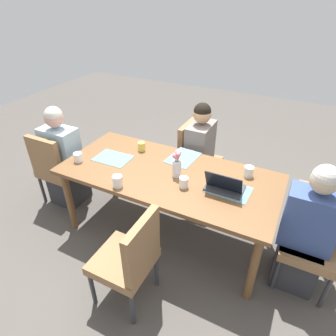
{
  "coord_description": "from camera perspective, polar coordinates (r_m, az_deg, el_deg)",
  "views": [
    {
      "loc": [
        1.01,
        -2.0,
        2.24
      ],
      "look_at": [
        0.0,
        0.0,
        0.81
      ],
      "focal_mm": 30.62,
      "sensor_mm": 36.0,
      "label": 1
    }
  ],
  "objects": [
    {
      "name": "placemat_head_left_left_far",
      "position": [
        2.96,
        -10.9,
        1.95
      ],
      "size": [
        0.36,
        0.27,
        0.0
      ],
      "primitive_type": "cube",
      "rotation": [
        0.0,
        0.0,
        0.02
      ],
      "color": "slate",
      "rests_on": "dining_table"
    },
    {
      "name": "dining_table",
      "position": [
        2.73,
        -0.0,
        -2.26
      ],
      "size": [
        2.05,
        0.94,
        0.76
      ],
      "color": "brown",
      "rests_on": "ground_plane"
    },
    {
      "name": "chair_near_right_near",
      "position": [
        2.3,
        -7.5,
        -17.14
      ],
      "size": [
        0.44,
        0.44,
        0.9
      ],
      "color": "olive",
      "rests_on": "ground_plane"
    },
    {
      "name": "flower_vase",
      "position": [
        2.58,
        1.78,
        0.91
      ],
      "size": [
        0.08,
        0.1,
        0.25
      ],
      "color": "silver",
      "rests_on": "dining_table"
    },
    {
      "name": "placemat_far_left_mid",
      "position": [
        2.92,
        2.99,
        2.09
      ],
      "size": [
        0.29,
        0.38,
        0.0
      ],
      "primitive_type": "cube",
      "rotation": [
        0.0,
        0.0,
        -1.65
      ],
      "color": "slate",
      "rests_on": "dining_table"
    },
    {
      "name": "coffee_mug_near_left",
      "position": [
        2.52,
        -10.0,
        -2.6
      ],
      "size": [
        0.09,
        0.09,
        0.11
      ],
      "primitive_type": "cylinder",
      "color": "white",
      "rests_on": "dining_table"
    },
    {
      "name": "chair_head_left_left_far",
      "position": [
        3.5,
        -21.41,
        0.31
      ],
      "size": [
        0.44,
        0.44,
        0.9
      ],
      "color": "olive",
      "rests_on": "ground_plane"
    },
    {
      "name": "chair_head_right_left_near",
      "position": [
        2.72,
        26.82,
        -11.7
      ],
      "size": [
        0.44,
        0.44,
        0.9
      ],
      "color": "olive",
      "rests_on": "ground_plane"
    },
    {
      "name": "person_head_right_left_near",
      "position": [
        2.64,
        25.58,
        -12.03
      ],
      "size": [
        0.4,
        0.36,
        1.19
      ],
      "color": "#2D2D33",
      "rests_on": "ground_plane"
    },
    {
      "name": "ground_plane",
      "position": [
        3.17,
        -0.0,
        -12.37
      ],
      "size": [
        10.0,
        10.0,
        0.0
      ],
      "primitive_type": "plane",
      "color": "#4C4742"
    },
    {
      "name": "coffee_mug_far_left",
      "position": [
        2.98,
        -17.47,
        2.05
      ],
      "size": [
        0.09,
        0.09,
        0.09
      ],
      "primitive_type": "cylinder",
      "color": "white",
      "rests_on": "dining_table"
    },
    {
      "name": "laptop_head_right_left_near",
      "position": [
        2.49,
        11.16,
        -3.55
      ],
      "size": [
        0.32,
        0.22,
        0.2
      ],
      "color": "#38383D",
      "rests_on": "dining_table"
    },
    {
      "name": "coffee_mug_near_right",
      "position": [
        3.04,
        -5.28,
        4.31
      ],
      "size": [
        0.08,
        0.08,
        0.09
      ],
      "primitive_type": "cylinder",
      "color": "#DBC64C",
      "rests_on": "dining_table"
    },
    {
      "name": "chair_far_left_mid",
      "position": [
        3.48,
        5.43,
        2.43
      ],
      "size": [
        0.44,
        0.44,
        0.9
      ],
      "color": "olive",
      "rests_on": "ground_plane"
    },
    {
      "name": "placemat_head_right_left_near",
      "position": [
        2.52,
        12.06,
        -4.27
      ],
      "size": [
        0.37,
        0.28,
        0.0
      ],
      "primitive_type": "cube",
      "rotation": [
        0.0,
        0.0,
        3.1
      ],
      "color": "slate",
      "rests_on": "dining_table"
    },
    {
      "name": "person_head_left_left_far",
      "position": [
        3.49,
        -19.96,
        1.05
      ],
      "size": [
        0.4,
        0.36,
        1.19
      ],
      "color": "#2D2D33",
      "rests_on": "ground_plane"
    },
    {
      "name": "person_far_left_mid",
      "position": [
        3.4,
        6.24,
        2.09
      ],
      "size": [
        0.36,
        0.4,
        1.19
      ],
      "color": "#2D2D33",
      "rests_on": "ground_plane"
    },
    {
      "name": "coffee_mug_centre_left",
      "position": [
        2.48,
        3.16,
        -2.87
      ],
      "size": [
        0.08,
        0.08,
        0.1
      ],
      "primitive_type": "cylinder",
      "color": "white",
      "rests_on": "dining_table"
    },
    {
      "name": "coffee_mug_centre_right",
      "position": [
        2.72,
        15.75,
        -0.68
      ],
      "size": [
        0.09,
        0.09,
        0.1
      ],
      "primitive_type": "cylinder",
      "color": "white",
      "rests_on": "dining_table"
    }
  ]
}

